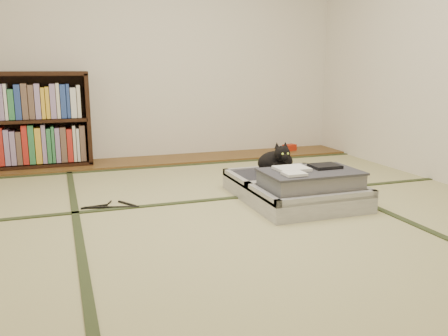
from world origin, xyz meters
name	(u,v)px	position (x,y,z in m)	size (l,w,h in m)	color
floor	(234,215)	(0.00, 0.00, 0.00)	(4.50, 4.50, 0.00)	tan
wood_strip	(168,160)	(0.00, 2.00, 0.01)	(4.00, 0.50, 0.02)	brown
red_item	(289,148)	(1.45, 2.03, 0.06)	(0.15, 0.09, 0.07)	#B7250E
tatami_borders	(212,196)	(0.00, 0.49, 0.00)	(4.00, 4.50, 0.01)	#2D381E
bookcase	(16,123)	(-1.44, 2.07, 0.45)	(1.36, 0.31, 0.92)	black
suitcase	(296,187)	(0.55, 0.17, 0.10)	(0.75, 1.01, 0.30)	#BABBC0
cat	(277,162)	(0.53, 0.46, 0.25)	(0.34, 0.34, 0.27)	black
cable_coil	(295,170)	(0.71, 0.50, 0.16)	(0.10, 0.10, 0.03)	white
hanger	(111,206)	(-0.75, 0.47, 0.01)	(0.39, 0.23, 0.01)	black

